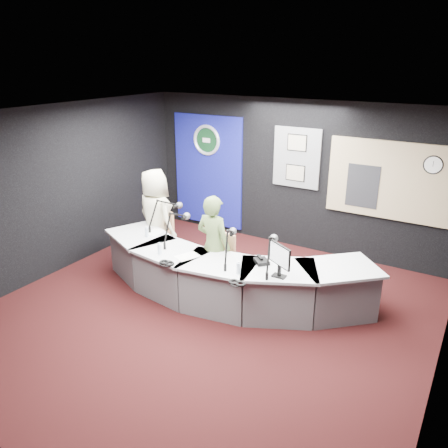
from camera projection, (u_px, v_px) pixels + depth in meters
The scene contains 32 objects.
ground at pixel (207, 314), 6.50m from camera, with size 6.00×6.00×0.00m, color black.
ceiling at pixel (204, 117), 5.51m from camera, with size 6.00×6.00×0.02m, color silver.
wall_back at pixel (294, 176), 8.41m from camera, with size 6.00×0.02×2.80m, color black.
wall_front at pixel (1, 336), 3.60m from camera, with size 6.00×0.02×2.80m, color black.
wall_left at pixel (55, 191), 7.45m from camera, with size 0.02×6.00×2.80m, color black.
broadcast_desk at pixel (224, 275), 6.83m from camera, with size 4.50×1.90×0.75m, color #B2B4B7, non-canonical shape.
backdrop_panel at pixel (208, 171), 9.35m from camera, with size 1.60×0.05×2.30m, color navy.
agency_seal at pixel (207, 140), 9.09m from camera, with size 0.63×0.63×0.07m, color silver.
seal_center at pixel (207, 140), 9.10m from camera, with size 0.48×0.48×0.01m, color #0E3418.
pinboard at pixel (297, 158), 8.23m from camera, with size 0.90×0.04×1.10m, color slate.
framed_photo_upper at pixel (297, 143), 8.11m from camera, with size 0.34×0.02×0.27m, color gray.
framed_photo_lower at pixel (295, 173), 8.31m from camera, with size 0.34×0.02×0.27m, color gray.
booth_window_frame at pixel (391, 181), 7.48m from camera, with size 2.12×0.06×1.32m, color tan.
booth_glow at pixel (391, 181), 7.47m from camera, with size 2.00×0.02×1.20m, color #FFD2A1.
equipment_rack at pixel (363, 186), 7.73m from camera, with size 0.55×0.02×0.75m, color black.
wall_clock at pixel (433, 165), 7.05m from camera, with size 0.28×0.28×0.01m, color white.
armchair_left at pixel (157, 238), 7.99m from camera, with size 0.51×0.51×0.91m, color tan, non-canonical shape.
armchair_right at pixel (214, 262), 6.92m from camera, with size 0.59×0.59×1.05m, color tan, non-canonical shape.
draped_jacket at pixel (158, 225), 8.18m from camera, with size 0.50×0.10×0.70m, color gray.
person_man at pixel (156, 217), 7.85m from camera, with size 0.84×0.54×1.71m, color beige.
person_woman at pixel (214, 246), 6.82m from camera, with size 0.58×0.38×1.60m, color #4B5D31.
computer_monitor at pixel (280, 255), 5.86m from camera, with size 0.48×0.03×0.33m, color black.
desk_phone at pixel (262, 261), 6.36m from camera, with size 0.22×0.18×0.05m, color black.
headphones_near at pixel (237, 283), 5.77m from camera, with size 0.20×0.20×0.03m, color black.
headphones_far at pixel (167, 263), 6.33m from camera, with size 0.22×0.22×0.04m, color black.
paper_stack at pixel (155, 232), 7.47m from camera, with size 0.21×0.30×0.00m, color white.
notepad at pixel (187, 256), 6.57m from camera, with size 0.23×0.33×0.00m, color white.
boom_mic_a at pixel (165, 211), 7.55m from camera, with size 0.31×0.71×0.60m, color black, non-canonical shape.
boom_mic_b at pixel (176, 224), 6.97m from camera, with size 0.16×0.74×0.60m, color black, non-canonical shape.
boom_mic_c at pixel (229, 242), 6.31m from camera, with size 0.34×0.70×0.60m, color black, non-canonical shape.
boom_mic_d at pixel (271, 249), 6.07m from camera, with size 0.31×0.71×0.60m, color black, non-canonical shape.
water_bottles at pixel (187, 248), 6.63m from camera, with size 1.98×0.49×0.18m, color silver, non-canonical shape.
Camera 1 is at (3.11, -4.68, 3.51)m, focal length 36.00 mm.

